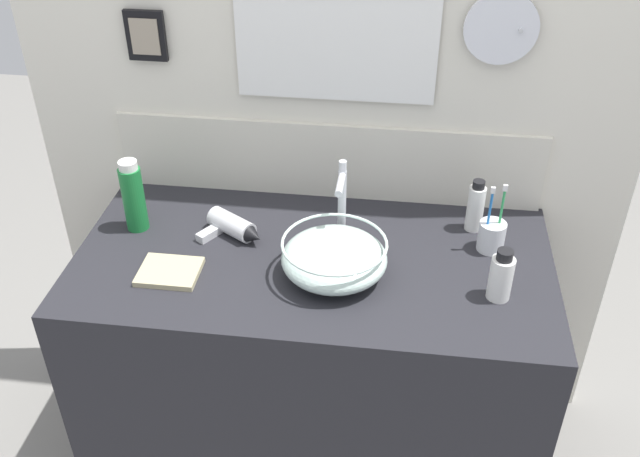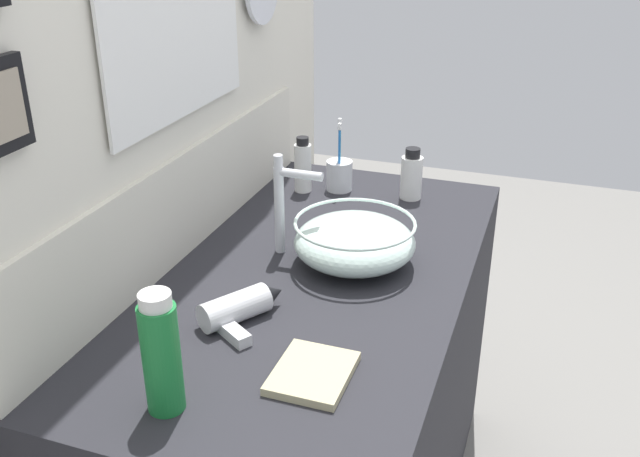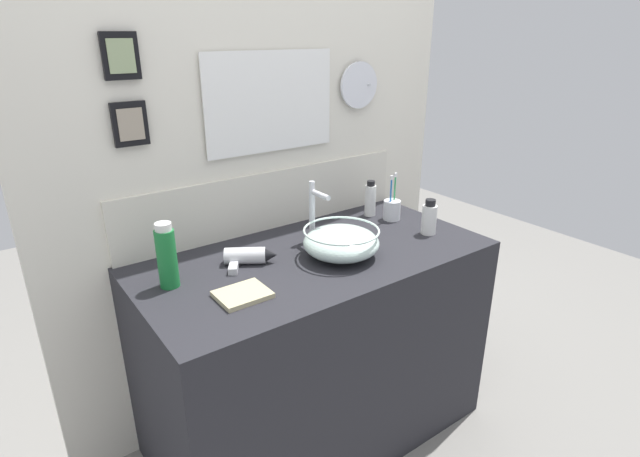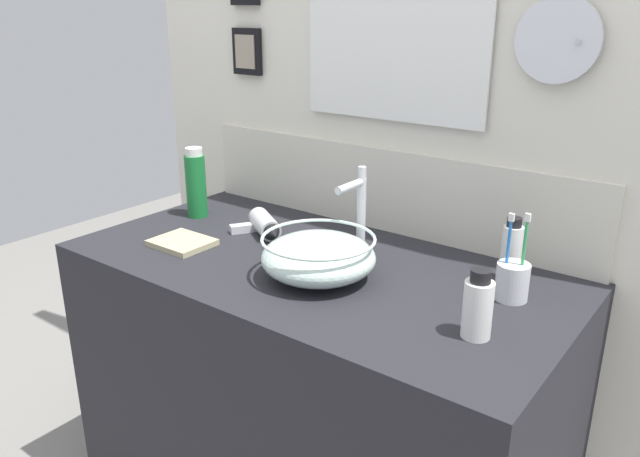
{
  "view_description": "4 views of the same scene",
  "coord_description": "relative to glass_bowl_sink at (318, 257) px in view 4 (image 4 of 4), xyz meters",
  "views": [
    {
      "loc": [
        0.22,
        -1.57,
        2.03
      ],
      "look_at": [
        0.02,
        0.0,
        0.94
      ],
      "focal_mm": 40.0,
      "sensor_mm": 36.0,
      "label": 1
    },
    {
      "loc": [
        -1.35,
        -0.48,
        1.62
      ],
      "look_at": [
        0.02,
        0.0,
        0.94
      ],
      "focal_mm": 40.0,
      "sensor_mm": 36.0,
      "label": 2
    },
    {
      "loc": [
        -0.99,
        -1.38,
        1.62
      ],
      "look_at": [
        0.02,
        0.0,
        0.94
      ],
      "focal_mm": 28.0,
      "sensor_mm": 36.0,
      "label": 3
    },
    {
      "loc": [
        0.92,
        -1.19,
        1.47
      ],
      "look_at": [
        0.02,
        0.0,
        0.94
      ],
      "focal_mm": 35.0,
      "sensor_mm": 36.0,
      "label": 4
    }
  ],
  "objects": [
    {
      "name": "faucet",
      "position": [
        -0.0,
        0.17,
        0.08
      ],
      "size": [
        0.02,
        0.12,
        0.25
      ],
      "color": "silver",
      "rests_on": "vanity_counter"
    },
    {
      "name": "lotion_bottle",
      "position": [
        0.38,
        0.27,
        0.02
      ],
      "size": [
        0.05,
        0.05,
        0.16
      ],
      "color": "white",
      "rests_on": "vanity_counter"
    },
    {
      "name": "toothbrush_cup",
      "position": [
        0.42,
        0.17,
        -0.01
      ],
      "size": [
        0.08,
        0.08,
        0.21
      ],
      "color": "silver",
      "rests_on": "vanity_counter"
    },
    {
      "name": "glass_bowl_sink",
      "position": [
        0.0,
        0.0,
        0.0
      ],
      "size": [
        0.28,
        0.28,
        0.11
      ],
      "color": "silver",
      "rests_on": "vanity_counter"
    },
    {
      "name": "spray_bottle",
      "position": [
        0.43,
        -0.04,
        0.01
      ],
      "size": [
        0.06,
        0.06,
        0.15
      ],
      "color": "white",
      "rests_on": "vanity_counter"
    },
    {
      "name": "soap_dispenser",
      "position": [
        -0.6,
        0.15,
        0.05
      ],
      "size": [
        0.06,
        0.06,
        0.22
      ],
      "color": "#197233",
      "rests_on": "vanity_counter"
    },
    {
      "name": "hair_drier",
      "position": [
        -0.31,
        0.14,
        -0.03
      ],
      "size": [
        0.21,
        0.15,
        0.06
      ],
      "color": "silver",
      "rests_on": "vanity_counter"
    },
    {
      "name": "vanity_counter",
      "position": [
        -0.07,
        0.07,
        -0.48
      ],
      "size": [
        1.33,
        0.67,
        0.84
      ],
      "primitive_type": "cube",
      "color": "#232328",
      "rests_on": "ground"
    },
    {
      "name": "back_panel",
      "position": [
        -0.07,
        0.43,
        0.33
      ],
      "size": [
        1.83,
        0.09,
        2.45
      ],
      "color": "silver",
      "rests_on": "ground"
    },
    {
      "name": "hand_towel",
      "position": [
        -0.44,
        -0.06,
        -0.05
      ],
      "size": [
        0.16,
        0.13,
        0.02
      ],
      "primitive_type": "cube",
      "color": "tan",
      "rests_on": "vanity_counter"
    }
  ]
}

